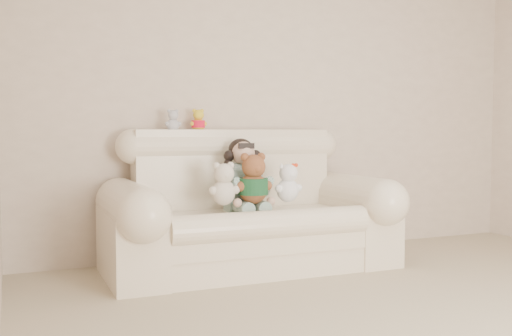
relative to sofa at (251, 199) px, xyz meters
The scene contains 8 objects.
wall_back 1.09m from the sofa, 41.86° to the left, with size 4.50×4.50×0.00m, color beige.
sofa is the anchor object (origin of this frame).
seated_child 0.20m from the sofa, 109.97° to the left, with size 0.33×0.40×0.55m, color #2A6857, non-canonical shape.
brown_teddy 0.23m from the sofa, 104.18° to the right, with size 0.27×0.21×0.42m, color brown, non-canonical shape.
white_cat 0.31m from the sofa, 26.66° to the right, with size 0.22×0.17×0.34m, color white, non-canonical shape.
cream_teddy 0.33m from the sofa, 154.34° to the right, with size 0.23×0.17×0.35m, color white, non-canonical shape.
yellow_mini_bear 0.77m from the sofa, 125.14° to the left, with size 0.13×0.10×0.21m, color #FEF035, non-canonical shape.
grey_mini_plush 0.84m from the sofa, 145.67° to the left, with size 0.13×0.10×0.20m, color silver, non-canonical shape.
Camera 1 is at (-2.19, -1.93, 1.00)m, focal length 40.91 mm.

